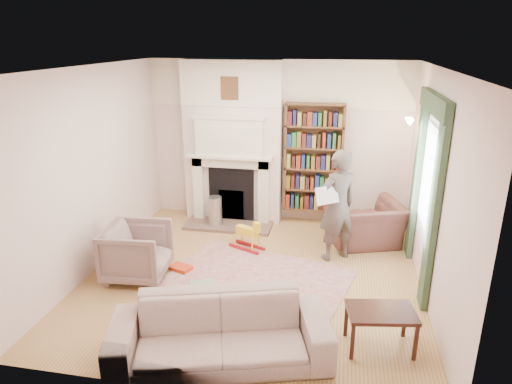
% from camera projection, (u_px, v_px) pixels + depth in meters
% --- Properties ---
extents(floor, '(4.50, 4.50, 0.00)m').
position_uv_depth(floor, '(253.00, 276.00, 6.33)').
color(floor, olive).
rests_on(floor, ground).
extents(ceiling, '(4.50, 4.50, 0.00)m').
position_uv_depth(ceiling, '(252.00, 68.00, 5.43)').
color(ceiling, white).
rests_on(ceiling, wall_back).
extents(wall_back, '(4.50, 0.00, 4.50)m').
position_uv_depth(wall_back, '(277.00, 142.00, 7.97)').
color(wall_back, silver).
rests_on(wall_back, floor).
extents(wall_front, '(4.50, 0.00, 4.50)m').
position_uv_depth(wall_front, '(200.00, 259.00, 3.79)').
color(wall_front, silver).
rests_on(wall_front, floor).
extents(wall_left, '(0.00, 4.50, 4.50)m').
position_uv_depth(wall_left, '(92.00, 171.00, 6.28)').
color(wall_left, silver).
rests_on(wall_left, floor).
extents(wall_right, '(0.00, 4.50, 4.50)m').
position_uv_depth(wall_right, '(436.00, 190.00, 5.48)').
color(wall_right, silver).
rests_on(wall_right, floor).
extents(fireplace, '(1.70, 0.58, 2.80)m').
position_uv_depth(fireplace, '(233.00, 144.00, 7.92)').
color(fireplace, silver).
rests_on(fireplace, floor).
extents(bookcase, '(1.00, 0.24, 1.85)m').
position_uv_depth(bookcase, '(314.00, 158.00, 7.81)').
color(bookcase, brown).
rests_on(bookcase, floor).
extents(window, '(0.02, 0.90, 1.30)m').
position_uv_depth(window, '(429.00, 177.00, 5.84)').
color(window, silver).
rests_on(window, wall_right).
extents(curtain_left, '(0.07, 0.32, 2.40)m').
position_uv_depth(curtain_left, '(434.00, 214.00, 5.28)').
color(curtain_left, '#32492F').
rests_on(curtain_left, floor).
extents(curtain_right, '(0.07, 0.32, 2.40)m').
position_uv_depth(curtain_right, '(416.00, 179.00, 6.58)').
color(curtain_right, '#32492F').
rests_on(curtain_right, floor).
extents(pelmet, '(0.09, 1.70, 0.24)m').
position_uv_depth(pelmet, '(435.00, 103.00, 5.55)').
color(pelmet, '#32492F').
rests_on(pelmet, wall_right).
extents(wall_sconce, '(0.20, 0.24, 0.24)m').
position_uv_depth(wall_sconce, '(406.00, 126.00, 6.76)').
color(wall_sconce, gold).
rests_on(wall_sconce, wall_right).
extents(rug, '(2.78, 2.39, 0.01)m').
position_uv_depth(rug, '(255.00, 281.00, 6.18)').
color(rug, tan).
rests_on(rug, floor).
extents(armchair_reading, '(1.31, 1.23, 0.69)m').
position_uv_depth(armchair_reading, '(365.00, 223.00, 7.22)').
color(armchair_reading, '#4B2828').
rests_on(armchair_reading, floor).
extents(armchair_left, '(0.90, 0.87, 0.75)m').
position_uv_depth(armchair_left, '(137.00, 252.00, 6.20)').
color(armchair_left, gray).
rests_on(armchair_left, floor).
extents(sofa, '(2.36, 1.44, 0.64)m').
position_uv_depth(sofa, '(220.00, 332.00, 4.61)').
color(sofa, '#C0B49E').
rests_on(sofa, floor).
extents(man_reading, '(0.73, 0.68, 1.67)m').
position_uv_depth(man_reading, '(337.00, 206.00, 6.59)').
color(man_reading, '#504540').
rests_on(man_reading, floor).
extents(newspaper, '(0.35, 0.30, 0.24)m').
position_uv_depth(newspaper, '(327.00, 195.00, 6.36)').
color(newspaper, silver).
rests_on(newspaper, man_reading).
extents(coffee_table, '(0.76, 0.56, 0.45)m').
position_uv_depth(coffee_table, '(380.00, 329.00, 4.82)').
color(coffee_table, '#391B13').
rests_on(coffee_table, floor).
extents(paraffin_heater, '(0.30, 0.30, 0.55)m').
position_uv_depth(paraffin_heater, '(215.00, 212.00, 7.88)').
color(paraffin_heater, '#ABACB2').
rests_on(paraffin_heater, floor).
extents(rocking_horse, '(0.60, 0.43, 0.49)m').
position_uv_depth(rocking_horse, '(247.00, 235.00, 7.06)').
color(rocking_horse, yellow).
rests_on(rocking_horse, rug).
extents(board_game, '(0.44, 0.44, 0.03)m').
position_uv_depth(board_game, '(203.00, 286.00, 6.02)').
color(board_game, '#DBD54D').
rests_on(board_game, rug).
extents(game_box_lid, '(0.35, 0.29, 0.05)m').
position_uv_depth(game_box_lid, '(181.00, 268.00, 6.48)').
color(game_box_lid, red).
rests_on(game_box_lid, rug).
extents(comic_annuals, '(0.57, 0.73, 0.02)m').
position_uv_depth(comic_annuals, '(263.00, 293.00, 5.87)').
color(comic_annuals, red).
rests_on(comic_annuals, rug).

